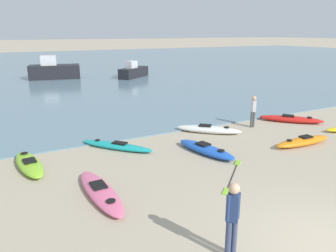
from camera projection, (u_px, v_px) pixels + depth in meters
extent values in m
plane|color=tan|center=(331.00, 250.00, 7.18)|extent=(400.00, 400.00, 0.00)
cube|color=slate|center=(44.00, 66.00, 44.73)|extent=(160.00, 70.00, 0.06)
ellipsoid|color=teal|center=(116.00, 146.00, 13.33)|extent=(2.54, 2.87, 0.25)
cube|color=black|center=(120.00, 143.00, 13.23)|extent=(0.62, 0.65, 0.05)
cylinder|color=black|center=(98.00, 140.00, 13.61)|extent=(0.20, 0.20, 0.02)
ellipsoid|color=orange|center=(303.00, 141.00, 13.74)|extent=(2.90, 0.71, 0.33)
cube|color=black|center=(306.00, 137.00, 13.75)|extent=(0.53, 0.36, 0.05)
cylinder|color=black|center=(289.00, 140.00, 13.36)|extent=(0.22, 0.22, 0.02)
ellipsoid|color=blue|center=(206.00, 149.00, 12.84)|extent=(1.34, 2.93, 0.33)
cube|color=black|center=(203.00, 144.00, 12.89)|extent=(0.51, 0.59, 0.05)
cylinder|color=black|center=(221.00, 150.00, 12.22)|extent=(0.26, 0.26, 0.02)
ellipsoid|color=red|center=(291.00, 119.00, 17.23)|extent=(2.76, 2.81, 0.33)
cube|color=black|center=(288.00, 115.00, 17.23)|extent=(0.68, 0.69, 0.05)
cylinder|color=black|center=(310.00, 117.00, 16.92)|extent=(0.25, 0.25, 0.02)
ellipsoid|color=#E5668C|center=(100.00, 192.00, 9.52)|extent=(0.84, 3.24, 0.25)
cube|color=black|center=(98.00, 185.00, 9.62)|extent=(0.42, 0.59, 0.05)
cylinder|color=black|center=(111.00, 201.00, 8.75)|extent=(0.25, 0.25, 0.02)
ellipsoid|color=#8CCC2D|center=(29.00, 164.00, 11.44)|extent=(1.02, 2.82, 0.31)
cube|color=black|center=(29.00, 161.00, 11.28)|extent=(0.45, 0.54, 0.05)
cylinder|color=black|center=(24.00, 153.00, 11.99)|extent=(0.25, 0.25, 0.02)
ellipsoid|color=white|center=(208.00, 129.00, 15.42)|extent=(2.73, 2.59, 0.33)
cube|color=black|center=(205.00, 125.00, 15.40)|extent=(0.66, 0.65, 0.05)
cylinder|color=black|center=(227.00, 127.00, 15.16)|extent=(0.24, 0.24, 0.02)
cylinder|color=#384260|center=(228.00, 240.00, 6.84)|extent=(0.12, 0.12, 0.86)
cylinder|color=#384260|center=(234.00, 237.00, 6.91)|extent=(0.12, 0.12, 0.86)
cube|color=navy|center=(233.00, 208.00, 6.67)|extent=(0.30, 0.30, 0.61)
cylinder|color=navy|center=(228.00, 208.00, 6.61)|extent=(0.09, 0.09, 0.58)
cylinder|color=navy|center=(238.00, 205.00, 6.73)|extent=(0.09, 0.09, 0.58)
sphere|color=tan|center=(234.00, 189.00, 6.56)|extent=(0.23, 0.23, 0.23)
cylinder|color=#4C4C4C|center=(251.00, 120.00, 16.25)|extent=(0.12, 0.12, 0.80)
cylinder|color=#4C4C4C|center=(254.00, 119.00, 16.31)|extent=(0.12, 0.12, 0.80)
cube|color=#B2B2B7|center=(254.00, 106.00, 16.09)|extent=(0.24, 0.26, 0.56)
cylinder|color=#B2B2B7|center=(252.00, 106.00, 16.03)|extent=(0.08, 0.08, 0.54)
cylinder|color=#B2B2B7|center=(255.00, 106.00, 16.14)|extent=(0.08, 0.08, 0.54)
sphere|color=tan|center=(254.00, 98.00, 15.98)|extent=(0.22, 0.22, 0.22)
cube|color=black|center=(55.00, 72.00, 32.64)|extent=(5.12, 3.00, 1.34)
cube|color=silver|center=(49.00, 60.00, 32.19)|extent=(1.66, 1.51, 0.94)
cube|color=black|center=(134.00, 72.00, 33.47)|extent=(3.96, 3.46, 1.00)
cube|color=silver|center=(131.00, 64.00, 32.88)|extent=(1.41, 1.33, 0.70)
cylinder|color=black|center=(233.00, 176.00, 10.84)|extent=(1.42, 1.31, 0.03)
cube|color=#8CCC2D|center=(226.00, 191.00, 9.78)|extent=(0.45, 0.43, 0.03)
cube|color=#8CCC2D|center=(238.00, 163.00, 11.89)|extent=(0.45, 0.43, 0.03)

